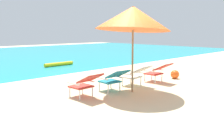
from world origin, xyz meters
name	(u,v)px	position (x,y,z in m)	size (l,w,h in m)	color
ground_plane	(57,73)	(0.00, 4.00, 0.00)	(40.00, 40.00, 0.00)	beige
swim_buoy	(59,64)	(1.21, 5.79, 0.10)	(0.18, 0.18, 1.60)	yellow
lounge_chair_far_left	(85,83)	(-1.44, 0.20, 0.40)	(0.58, 0.90, 0.68)	red
lounge_chair_near_left	(113,78)	(-0.47, 0.13, 0.40)	(0.60, 0.91, 0.68)	teal
lounge_chair_near_right	(136,74)	(0.57, 0.15, 0.40)	(0.62, 0.92, 0.68)	silver
lounge_chair_far_right	(158,71)	(1.56, 0.02, 0.40)	(0.60, 0.91, 0.68)	red
beach_umbrella_center	(133,18)	(-0.08, -0.25, 2.10)	(2.50, 2.47, 2.52)	olive
beach_ball	(175,74)	(2.54, -0.06, 0.16)	(0.32, 0.32, 0.32)	#EA5619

